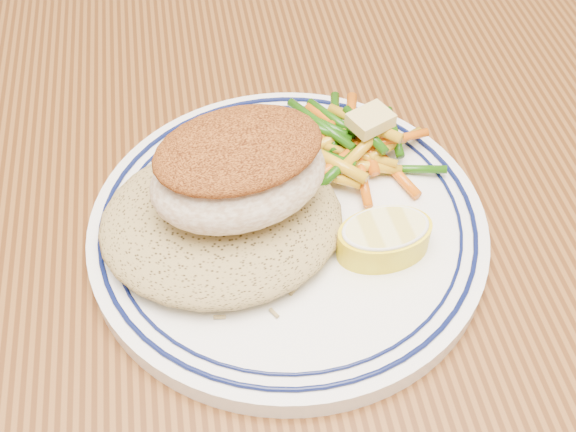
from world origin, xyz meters
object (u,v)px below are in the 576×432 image
at_px(rice_pilaf, 221,217).
at_px(fish_fillet, 239,170).
at_px(dining_table, 284,302).
at_px(vegetable_pile, 348,143).
at_px(lemon_wedge, 384,237).
at_px(plate, 288,227).

height_order(rice_pilaf, fish_fillet, fish_fillet).
distance_m(dining_table, vegetable_pile, 0.14).
relative_size(dining_table, fish_fillet, 12.36).
bearing_deg(fish_fillet, lemon_wedge, -23.17).
xyz_separation_m(plate, rice_pilaf, (-0.04, -0.00, 0.02)).
bearing_deg(lemon_wedge, vegetable_pile, 92.31).
xyz_separation_m(rice_pilaf, fish_fillet, (0.01, 0.00, 0.04)).
relative_size(rice_pilaf, lemon_wedge, 2.46).
distance_m(dining_table, lemon_wedge, 0.14).
bearing_deg(plate, lemon_wedge, -31.86).
bearing_deg(vegetable_pile, lemon_wedge, -87.69).
distance_m(dining_table, rice_pilaf, 0.13).
xyz_separation_m(dining_table, lemon_wedge, (0.05, -0.05, 0.12)).
xyz_separation_m(fish_fillet, lemon_wedge, (0.08, -0.04, -0.04)).
bearing_deg(dining_table, vegetable_pile, 36.50).
relative_size(plate, rice_pilaf, 1.69).
bearing_deg(vegetable_pile, rice_pilaf, -150.22).
height_order(dining_table, lemon_wedge, lemon_wedge).
height_order(plate, vegetable_pile, vegetable_pile).
distance_m(fish_fillet, vegetable_pile, 0.10).
height_order(rice_pilaf, vegetable_pile, rice_pilaf).
bearing_deg(rice_pilaf, lemon_wedge, -18.05).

